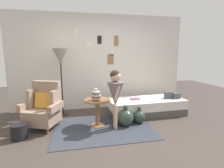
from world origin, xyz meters
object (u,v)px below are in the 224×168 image
Objects in this scene: vase_striped at (96,95)px; book_on_daybed at (135,99)px; daybed at (146,107)px; floor_lamp at (60,59)px; person_child at (115,91)px; side_table at (97,107)px; magazine_basket at (19,132)px; demijohn_far at (139,117)px; armchair at (44,107)px; demijohn_near at (125,117)px.

book_on_daybed is at bearing 27.97° from vase_striped.
daybed is 7.63× the size of vase_striped.
floor_lamp is 1.68m from person_child.
daybed is 1.34m from person_child.
side_table reaches higher than book_on_daybed.
person_child is 5.57× the size of book_on_daybed.
floor_lamp is 1.87m from magazine_basket.
side_table reaches higher than magazine_basket.
magazine_basket is (-1.48, -0.30, -0.27)m from side_table.
vase_striped is 0.15× the size of floor_lamp.
side_table is 0.97m from demijohn_far.
floor_lamp reaches higher than daybed.
floor_lamp is (0.33, 0.70, 0.99)m from armchair.
demijohn_far is (0.34, 0.09, -0.04)m from demijohn_near.
armchair is 1.74m from demijohn_near.
floor_lamp reaches higher than side_table.
demijohn_far is (1.71, -0.90, -1.28)m from floor_lamp.
floor_lamp is at bearing 64.64° from armchair.
book_on_daybed is (1.05, 0.56, -0.27)m from vase_striped.
person_child is at bearing 2.71° from magazine_basket.
floor_lamp reaches higher than person_child.
magazine_basket is at bearing -170.21° from vase_striped.
person_child is (0.37, -0.16, 0.11)m from vase_striped.
side_table is 0.35× the size of floor_lamp.
floor_lamp is 2.10m from book_on_daybed.
daybed is 0.95m from demijohn_near.
daybed is 8.76× the size of book_on_daybed.
demijohn_near is at bearing -35.89° from floor_lamp.
book_on_daybed is (2.14, 0.35, -0.02)m from armchair.
armchair is at bearing 171.79° from side_table.
floor_lamp is at bearing 168.82° from book_on_daybed.
side_table is 1.30× the size of demijohn_near.
armchair is 3.84× the size of vase_striped.
daybed is at bearing -10.29° from floor_lamp.
magazine_basket is (-2.80, -0.79, -0.06)m from daybed.
armchair is 0.66m from magazine_basket.
book_on_daybed reaches higher than demijohn_far.
armchair reaches higher than daybed.
demijohn_near is 1.60× the size of magazine_basket.
side_table is (1.11, -0.16, -0.02)m from armchair.
vase_striped is at bearing -50.76° from floor_lamp.
daybed is at bearing 35.76° from person_child.
armchair is 0.79× the size of person_child.
magazine_basket is at bearing -121.08° from floor_lamp.
armchair is 3.46× the size of magazine_basket.
demijohn_near reaches higher than magazine_basket.
demijohn_far is (2.04, -0.20, -0.29)m from armchair.
book_on_daybed is at bearing 46.73° from person_child.
side_table is 2.09× the size of magazine_basket.
floor_lamp is at bearing 129.24° from vase_striped.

